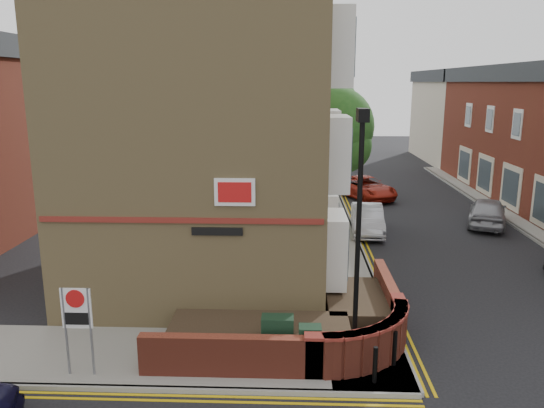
{
  "coord_description": "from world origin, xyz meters",
  "views": [
    {
      "loc": [
        0.03,
        -10.85,
        6.99
      ],
      "look_at": [
        -0.54,
        4.0,
        3.56
      ],
      "focal_mm": 35.0,
      "sensor_mm": 36.0,
      "label": 1
    }
  ],
  "objects_px": {
    "lamppost": "(358,240)",
    "silver_car_near": "(367,219)",
    "zone_sign": "(77,315)",
    "utility_cabinet_large": "(277,339)"
  },
  "relations": [
    {
      "from": "lamppost",
      "to": "silver_car_near",
      "type": "height_order",
      "value": "lamppost"
    },
    {
      "from": "zone_sign",
      "to": "silver_car_near",
      "type": "height_order",
      "value": "zone_sign"
    },
    {
      "from": "zone_sign",
      "to": "lamppost",
      "type": "bearing_deg",
      "value": 6.07
    },
    {
      "from": "lamppost",
      "to": "silver_car_near",
      "type": "bearing_deg",
      "value": 80.77
    },
    {
      "from": "utility_cabinet_large",
      "to": "silver_car_near",
      "type": "height_order",
      "value": "silver_car_near"
    },
    {
      "from": "lamppost",
      "to": "silver_car_near",
      "type": "distance_m",
      "value": 12.76
    },
    {
      "from": "utility_cabinet_large",
      "to": "zone_sign",
      "type": "bearing_deg",
      "value": -170.31
    },
    {
      "from": "zone_sign",
      "to": "silver_car_near",
      "type": "distance_m",
      "value": 15.63
    },
    {
      "from": "silver_car_near",
      "to": "utility_cabinet_large",
      "type": "bearing_deg",
      "value": -103.74
    },
    {
      "from": "utility_cabinet_large",
      "to": "zone_sign",
      "type": "height_order",
      "value": "zone_sign"
    }
  ]
}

